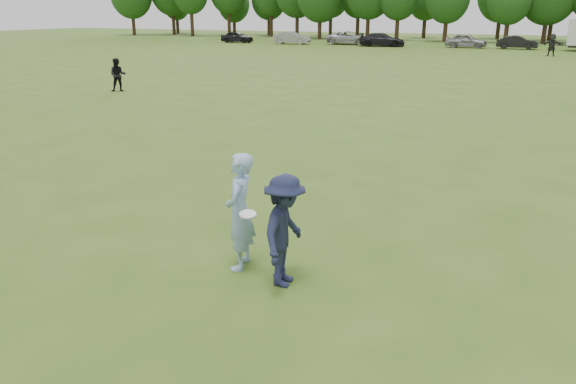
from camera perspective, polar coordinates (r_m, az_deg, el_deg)
name	(u,v)px	position (r m, az deg, el deg)	size (l,w,h in m)	color
ground	(247,288)	(8.73, -4.17, -9.68)	(200.00, 200.00, 0.00)	#375317
thrower	(240,212)	(9.04, -4.93, -2.01)	(0.70, 0.46, 1.93)	#90B1DF
defender	(285,231)	(8.48, -0.34, -3.96)	(1.14, 0.65, 1.76)	#1A1E39
player_far_a	(118,75)	(30.90, -16.90, 11.30)	(0.82, 0.64, 1.70)	black
player_far_d	(552,45)	(58.42, 25.24, 13.36)	(1.86, 0.59, 2.01)	#242424
car_a	(237,37)	(75.80, -5.19, 15.41)	(1.69, 4.21, 1.43)	black
car_b	(292,38)	(72.17, 0.39, 15.38)	(1.59, 4.55, 1.50)	gray
car_c	(350,38)	(71.66, 6.30, 15.28)	(2.60, 5.64, 1.57)	#A3A2A7
car_d	(382,40)	(68.32, 9.54, 15.00)	(2.13, 5.24, 1.52)	black
car_e	(466,41)	(68.18, 17.66, 14.44)	(1.82, 4.52, 1.54)	gray
car_f	(517,42)	(67.67, 22.28, 13.88)	(1.48, 4.25, 1.40)	black
disc_in_play	(248,214)	(8.72, -4.11, -2.27)	(0.32, 0.32, 0.08)	white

